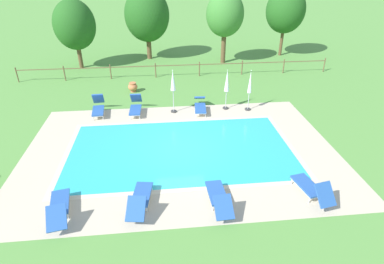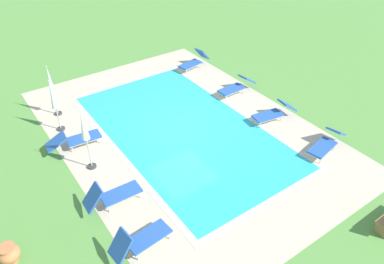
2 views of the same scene
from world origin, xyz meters
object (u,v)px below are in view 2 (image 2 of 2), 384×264
(sun_lounger_south_far, at_px, (113,195))
(sun_lounger_south_near_corner, at_px, (76,139))
(sun_lounger_south_mid, at_px, (273,113))
(sun_lounger_north_end, at_px, (236,87))
(sun_lounger_north_far, at_px, (194,62))
(sun_lounger_north_mid, at_px, (326,143))
(terracotta_urn_near_fence, at_px, (9,254))
(sun_lounger_north_near_steps, at_px, (141,240))
(patio_umbrella_closed_row_centre, at_px, (51,85))
(patio_umbrella_closed_row_mid_west, at_px, (84,130))
(patio_umbrella_closed_row_west, at_px, (53,98))

(sun_lounger_south_far, bearing_deg, sun_lounger_south_near_corner, -1.73)
(sun_lounger_south_mid, bearing_deg, sun_lounger_north_end, -4.29)
(sun_lounger_south_mid, bearing_deg, sun_lounger_north_far, -1.11)
(sun_lounger_north_far, bearing_deg, sun_lounger_south_mid, 178.89)
(sun_lounger_north_mid, distance_m, terracotta_urn_near_fence, 11.26)
(sun_lounger_north_end, height_order, terracotta_urn_near_fence, sun_lounger_north_end)
(sun_lounger_north_end, bearing_deg, sun_lounger_south_far, 112.11)
(sun_lounger_north_near_steps, height_order, sun_lounger_north_mid, sun_lounger_north_near_steps)
(terracotta_urn_near_fence, bearing_deg, patio_umbrella_closed_row_centre, -27.98)
(sun_lounger_south_mid, bearing_deg, terracotta_urn_near_fence, 94.58)
(sun_lounger_north_near_steps, height_order, sun_lounger_south_near_corner, sun_lounger_north_near_steps)
(patio_umbrella_closed_row_centre, bearing_deg, sun_lounger_north_end, -112.00)
(sun_lounger_south_near_corner, relative_size, terracotta_urn_near_fence, 3.41)
(sun_lounger_south_near_corner, distance_m, patio_umbrella_closed_row_mid_west, 1.98)
(sun_lounger_north_far, distance_m, patio_umbrella_closed_row_west, 8.09)
(sun_lounger_north_near_steps, bearing_deg, patio_umbrella_closed_row_west, -0.67)
(sun_lounger_south_near_corner, xyz_separation_m, patio_umbrella_closed_row_west, (1.49, 0.14, 1.17))
(patio_umbrella_closed_row_mid_west, xyz_separation_m, patio_umbrella_closed_row_centre, (4.21, -0.17, -0.20))
(sun_lounger_north_mid, relative_size, sun_lounger_north_end, 1.03)
(sun_lounger_north_end, distance_m, sun_lounger_south_far, 8.55)
(sun_lounger_north_end, height_order, patio_umbrella_closed_row_mid_west, patio_umbrella_closed_row_mid_west)
(sun_lounger_south_far, bearing_deg, sun_lounger_north_mid, -105.21)
(sun_lounger_south_mid, distance_m, patio_umbrella_closed_row_mid_west, 7.89)
(sun_lounger_north_end, xyz_separation_m, patio_umbrella_closed_row_mid_west, (-1.11, 7.82, 1.30))
(sun_lounger_north_near_steps, bearing_deg, sun_lounger_north_mid, -90.64)
(sun_lounger_north_mid, bearing_deg, sun_lounger_north_end, -0.77)
(sun_lounger_north_near_steps, distance_m, sun_lounger_north_far, 11.75)
(terracotta_urn_near_fence, bearing_deg, sun_lounger_north_near_steps, -118.31)
(sun_lounger_north_mid, xyz_separation_m, sun_lounger_south_far, (2.13, 7.85, 0.03))
(patio_umbrella_closed_row_west, bearing_deg, sun_lounger_south_far, -179.67)
(sun_lounger_north_mid, xyz_separation_m, terracotta_urn_near_fence, (1.79, 11.12, -0.03))
(sun_lounger_south_far, relative_size, patio_umbrella_closed_row_mid_west, 0.77)
(sun_lounger_north_mid, bearing_deg, terracotta_urn_near_fence, 80.86)
(patio_umbrella_closed_row_mid_west, bearing_deg, sun_lounger_north_far, -59.76)
(patio_umbrella_closed_row_west, bearing_deg, terracotta_urn_near_fence, 149.16)
(sun_lounger_north_far, xyz_separation_m, patio_umbrella_closed_row_west, (-1.53, 7.86, 1.13))
(sun_lounger_north_near_steps, relative_size, patio_umbrella_closed_row_west, 0.81)
(sun_lounger_north_mid, xyz_separation_m, patio_umbrella_closed_row_west, (7.22, 7.87, 1.16))
(patio_umbrella_closed_row_west, distance_m, patio_umbrella_closed_row_centre, 1.26)
(sun_lounger_north_near_steps, xyz_separation_m, sun_lounger_south_near_corner, (5.64, -0.22, -0.04))
(sun_lounger_north_end, height_order, sun_lounger_south_mid, sun_lounger_south_mid)
(sun_lounger_south_near_corner, distance_m, terracotta_urn_near_fence, 5.19)
(patio_umbrella_closed_row_mid_west, bearing_deg, sun_lounger_north_near_steps, 177.08)
(sun_lounger_north_far, distance_m, sun_lounger_south_mid, 6.08)
(sun_lounger_north_far, bearing_deg, sun_lounger_north_mid, -179.93)
(patio_umbrella_closed_row_west, bearing_deg, sun_lounger_north_near_steps, 179.33)
(patio_umbrella_closed_row_west, bearing_deg, patio_umbrella_closed_row_mid_west, -177.54)
(sun_lounger_south_mid, xyz_separation_m, patio_umbrella_closed_row_mid_west, (1.57, 7.62, 1.30))
(sun_lounger_north_mid, height_order, sun_lounger_south_far, sun_lounger_south_far)
(sun_lounger_north_near_steps, xyz_separation_m, sun_lounger_south_far, (2.04, -0.11, -0.00))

